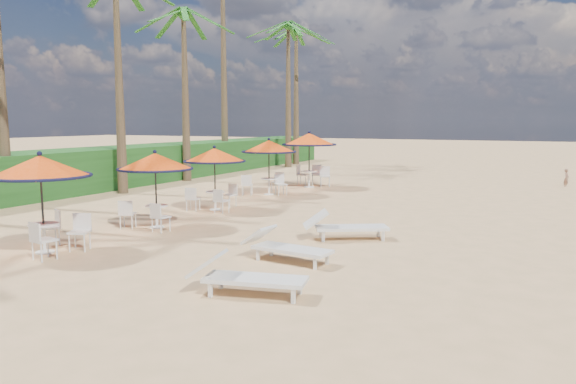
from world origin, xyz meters
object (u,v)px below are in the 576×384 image
station_2 (215,163)px  station_4 (310,146)px  station_1 (154,169)px  lounger_far (343,226)px  station_3 (269,153)px  station_0 (43,179)px  lounger_near (243,275)px  lounger_mid (284,246)px

station_2 → station_4: (0.23, 7.55, 0.27)m
station_1 → station_2: (-0.25, 3.47, -0.08)m
lounger_far → station_4: bearing=88.3°
station_3 → station_0: bearing=-89.3°
station_0 → station_3: bearing=90.7°
station_1 → lounger_near: size_ratio=1.02×
lounger_mid → station_0: bearing=-155.7°
station_1 → lounger_near: station_1 is taller
station_1 → lounger_far: bearing=9.1°
station_0 → lounger_near: size_ratio=1.08×
station_2 → lounger_mid: 7.55m
station_3 → lounger_far: bearing=-50.0°
station_0 → lounger_far: station_0 is taller
station_2 → lounger_near: station_2 is taller
station_2 → station_3: 4.35m
station_3 → lounger_near: bearing=-64.0°
station_2 → lounger_mid: station_2 is taller
lounger_near → lounger_far: (-0.05, 5.13, 0.01)m
station_0 → station_1: size_ratio=1.06×
station_1 → lounger_near: (5.42, -4.26, -1.35)m
station_2 → lounger_mid: bearing=-45.2°
station_1 → station_3: bearing=93.4°
station_0 → lounger_near: 5.95m
station_2 → lounger_near: bearing=-53.7°
station_0 → station_1: bearing=84.8°
station_0 → lounger_mid: station_0 is taller
station_2 → lounger_near: (5.67, -7.73, -1.27)m
station_2 → lounger_mid: size_ratio=1.05×
station_4 → station_3: bearing=-97.8°
station_3 → lounger_far: 9.18m
station_0 → station_2: size_ratio=1.07×
station_2 → station_4: size_ratio=0.85×
station_3 → station_4: (0.44, 3.20, 0.17)m
station_4 → lounger_mid: station_4 is taller
station_0 → station_1: 3.52m
lounger_near → station_0: bearing=159.7°
station_1 → station_0: bearing=-95.2°
lounger_mid → station_4: bearing=118.0°
station_1 → station_4: bearing=90.1°
station_3 → station_2: bearing=-87.2°
station_1 → station_2: bearing=94.1°
station_3 → station_4: 3.24m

